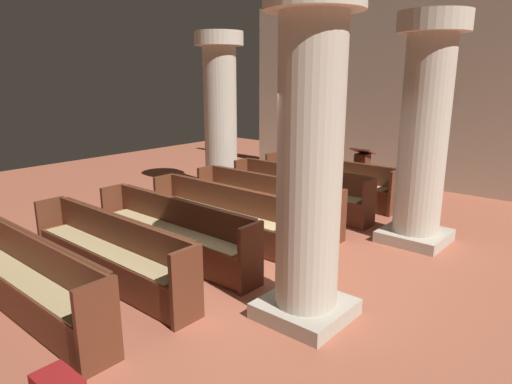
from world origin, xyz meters
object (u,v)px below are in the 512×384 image
object	(u,v)px
pew_row_3	(224,213)
pillar_aisle_side	(424,128)
pew_row_2	(265,200)
pew_row_0	(328,179)
pew_row_5	(110,250)
lectern	(361,175)
pillar_far_side	(220,111)
pew_row_4	(174,229)
pew_row_6	(26,276)
pillar_aisle_rear	(310,156)
pew_row_1	(299,189)
hymn_book	(321,157)

from	to	relation	value
pew_row_3	pillar_aisle_side	size ratio (longest dim) A/B	0.87
pew_row_2	pew_row_0	bearing A→B (deg)	90.00
pew_row_5	lectern	size ratio (longest dim) A/B	2.87
pew_row_5	pillar_far_side	world-z (taller)	pillar_far_side
pew_row_2	pew_row_4	bearing A→B (deg)	-90.00
pew_row_4	pew_row_5	bearing A→B (deg)	-90.00
pew_row_0	lectern	bearing A→B (deg)	71.55
pew_row_6	pillar_far_side	size ratio (longest dim) A/B	0.87
pew_row_6	pillar_aisle_side	bearing A→B (deg)	65.13
pew_row_2	pillar_aisle_rear	distance (m)	3.56
pew_row_1	hymn_book	bearing A→B (deg)	103.74
pillar_far_side	pew_row_0	bearing A→B (deg)	20.10
pew_row_2	pew_row_3	world-z (taller)	same
pillar_far_side	hymn_book	world-z (taller)	pillar_far_side
pew_row_0	hymn_book	xyz separation A→B (m)	(-0.31, 0.19, 0.43)
pew_row_0	pew_row_1	world-z (taller)	same
pew_row_1	pew_row_3	xyz separation A→B (m)	(0.00, -2.12, 0.00)
pillar_aisle_side	pew_row_0	bearing A→B (deg)	154.25
pew_row_1	pew_row_2	bearing A→B (deg)	-90.00
pew_row_2	pillar_aisle_rear	bearing A→B (deg)	-42.57
pew_row_4	pillar_aisle_side	size ratio (longest dim) A/B	0.87
pew_row_3	pillar_aisle_side	distance (m)	3.44
pew_row_5	pillar_far_side	bearing A→B (deg)	118.00
pillar_aisle_side	hymn_book	xyz separation A→B (m)	(-2.72, 1.36, -0.95)
pew_row_3	pillar_far_side	size ratio (longest dim) A/B	0.87
pew_row_5	pew_row_3	bearing A→B (deg)	90.00
pillar_far_side	hymn_book	xyz separation A→B (m)	(2.06, 1.06, -0.95)
pillar_aisle_side	lectern	world-z (taller)	pillar_aisle_side
pew_row_3	hymn_book	xyz separation A→B (m)	(-0.31, 3.38, 0.43)
pew_row_3	pew_row_1	bearing A→B (deg)	90.00
pew_row_5	pew_row_6	size ratio (longest dim) A/B	1.00
pillar_far_side	pillar_aisle_side	bearing A→B (deg)	-3.59
pew_row_3	lectern	size ratio (longest dim) A/B	2.87
pew_row_5	hymn_book	size ratio (longest dim) A/B	15.47
pew_row_1	pew_row_3	bearing A→B (deg)	-90.00
pew_row_5	hymn_book	bearing A→B (deg)	93.19
pew_row_0	pillar_far_side	world-z (taller)	pillar_far_side
pew_row_4	pew_row_6	distance (m)	2.12
pew_row_4	pillar_far_side	distance (m)	4.35
pew_row_1	pillar_aisle_rear	world-z (taller)	pillar_aisle_rear
pillar_aisle_rear	pillar_far_side	bearing A→B (deg)	143.96
pew_row_4	lectern	bearing A→B (deg)	86.56
pew_row_1	pew_row_6	bearing A→B (deg)	-90.00
pew_row_1	pew_row_6	distance (m)	5.31
pew_row_1	pew_row_4	distance (m)	3.18
pew_row_1	pew_row_2	world-z (taller)	same
pew_row_4	pew_row_6	world-z (taller)	same
pew_row_3	pillar_aisle_side	bearing A→B (deg)	39.94
pillar_aisle_side	pillar_far_side	xyz separation A→B (m)	(-4.77, 0.30, 0.00)
pew_row_0	pew_row_5	xyz separation A→B (m)	(0.00, -5.31, 0.00)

